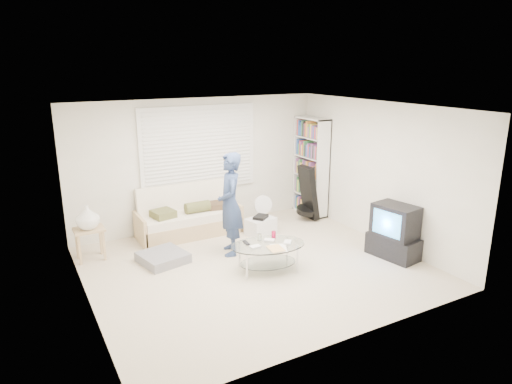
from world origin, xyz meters
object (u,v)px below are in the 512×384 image
futon_sofa (189,219)px  coffee_table (268,249)px  bookshelf (311,167)px  tv_unit (394,232)px

futon_sofa → coffee_table: size_ratio=1.48×
bookshelf → tv_unit: 2.63m
bookshelf → tv_unit: bearing=-92.8°
futon_sofa → tv_unit: bearing=-45.4°
bookshelf → futon_sofa: bearing=178.4°
bookshelf → coffee_table: 3.04m
tv_unit → coffee_table: tv_unit is taller
tv_unit → bookshelf: bearing=87.2°
futon_sofa → coffee_table: bearing=-75.8°
futon_sofa → coffee_table: (0.52, -2.07, 0.04)m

